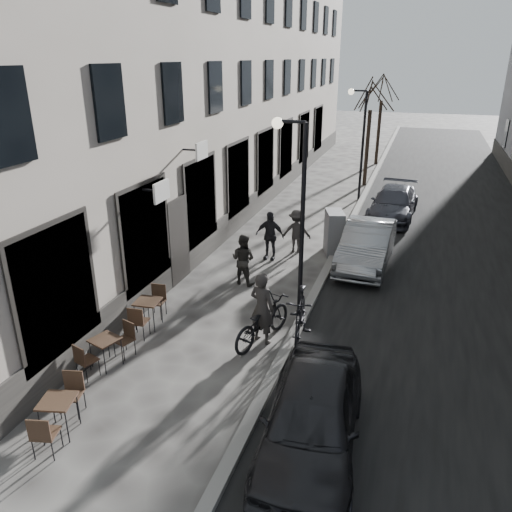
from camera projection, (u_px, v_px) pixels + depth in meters
The scene contains 22 objects.
ground at pixel (213, 473), 8.29m from camera, with size 120.00×120.00×0.00m, color #393634.
road at pixel (443, 219), 21.25m from camera, with size 7.30×60.00×0.00m, color black.
kerb at pixel (357, 210), 22.30m from camera, with size 0.25×60.00×0.12m, color slate.
building_left at pixel (228, 17), 21.60m from camera, with size 4.00×35.00×16.00m, color gray.
streetlamp_near at pixel (297, 197), 12.45m from camera, with size 0.90×0.28×5.09m.
streetlamp_far at pixel (360, 133), 23.02m from camera, with size 0.90×0.28×5.09m.
tree_near at pixel (372, 94), 25.08m from camera, with size 2.40×2.40×5.70m.
tree_far at pixel (382, 88), 30.36m from camera, with size 2.40×2.40×5.70m.
bistro_set_a at pixel (59, 413), 9.03m from camera, with size 0.74×1.49×0.85m.
bistro_set_b at pixel (106, 349), 11.01m from camera, with size 0.78×1.43×0.82m.
bistro_set_c at pixel (148, 311), 12.63m from camera, with size 0.65×1.49×0.87m.
sign_board at pixel (75, 354), 10.89m from camera, with size 0.40×0.61×1.00m.
utility_cabinet at pixel (334, 233), 17.25m from camera, with size 0.56×1.02×1.53m, color slate.
bicycle at pixel (262, 321), 11.93m from camera, with size 0.73×2.10×1.10m, color black.
cyclist_rider at pixel (262, 308), 11.80m from camera, with size 0.66×0.43×1.81m, color #2B2725.
pedestrian_near at pixel (243, 259), 14.93m from camera, with size 0.76×0.59×1.57m, color #262421.
pedestrian_mid at pixel (297, 231), 17.39m from camera, with size 0.99×0.57×1.54m, color #2C2826.
pedestrian_far at pixel (270, 235), 16.75m from camera, with size 0.98×0.41×1.68m, color black.
car_near at pixel (312, 417), 8.54m from camera, with size 1.62×4.04×1.38m, color black.
car_mid at pixel (367, 245), 16.33m from camera, with size 1.49×4.27×1.41m, color gray.
car_far at pixel (394, 203), 21.16m from camera, with size 1.79×4.40×1.28m, color #3B3D46.
moped at pixel (300, 316), 12.01m from camera, with size 0.59×2.07×1.25m, color black.
Camera 1 is at (2.69, -5.80, 6.44)m, focal length 35.00 mm.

